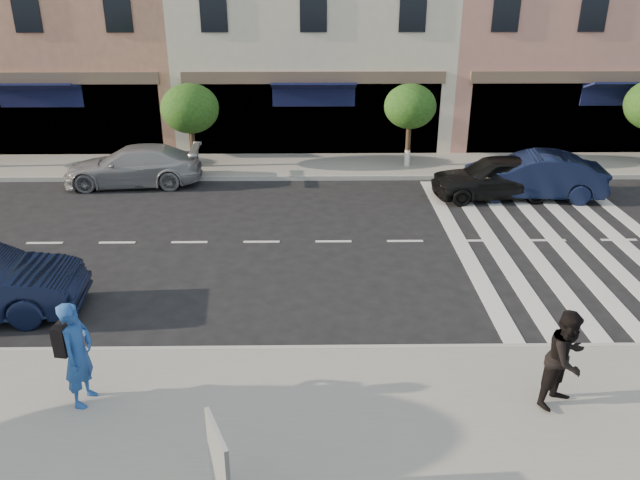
{
  "coord_description": "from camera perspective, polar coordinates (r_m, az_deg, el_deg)",
  "views": [
    {
      "loc": [
        -0.59,
        -11.86,
        6.96
      ],
      "look_at": [
        -0.42,
        0.9,
        1.4
      ],
      "focal_mm": 35.0,
      "sensor_mm": 36.0,
      "label": 1
    }
  ],
  "objects": [
    {
      "name": "sidewalk_far",
      "position": [
        23.89,
        0.67,
        6.78
      ],
      "size": [
        60.0,
        3.0,
        0.15
      ],
      "primitive_type": "cube",
      "color": "gray",
      "rests_on": "ground"
    },
    {
      "name": "street_tree_wb",
      "position": [
        23.55,
        -11.81,
        11.66
      ],
      "size": [
        2.1,
        2.1,
        3.06
      ],
      "color": "#473323",
      "rests_on": "sidewalk_far"
    },
    {
      "name": "sidewalk_near",
      "position": [
        10.66,
        2.7,
        -16.73
      ],
      "size": [
        60.0,
        4.5,
        0.15
      ],
      "primitive_type": "cube",
      "color": "gray",
      "rests_on": "ground"
    },
    {
      "name": "walker",
      "position": [
        11.27,
        21.61,
        -10.07
      ],
      "size": [
        1.09,
        1.06,
        1.77
      ],
      "primitive_type": "imported",
      "rotation": [
        0.0,
        0.0,
        0.66
      ],
      "color": "black",
      "rests_on": "sidewalk_near"
    },
    {
      "name": "building_centre",
      "position": [
        28.9,
        -0.65,
        20.64
      ],
      "size": [
        11.0,
        9.0,
        11.0
      ],
      "primitive_type": "cube",
      "color": "beige",
      "rests_on": "ground"
    },
    {
      "name": "photographer",
      "position": [
        11.25,
        -21.26,
        -9.68
      ],
      "size": [
        0.56,
        0.76,
        1.9
      ],
      "primitive_type": "imported",
      "rotation": [
        0.0,
        0.0,
        1.41
      ],
      "color": "#204A92",
      "rests_on": "sidewalk_near"
    },
    {
      "name": "car_far_right",
      "position": [
        21.68,
        18.88,
        5.59
      ],
      "size": [
        4.64,
        2.02,
        1.49
      ],
      "primitive_type": "imported",
      "rotation": [
        0.0,
        0.0,
        -1.67
      ],
      "color": "black",
      "rests_on": "ground"
    },
    {
      "name": "car_far_left",
      "position": [
        22.75,
        -16.72,
        6.51
      ],
      "size": [
        4.8,
        2.2,
        1.36
      ],
      "primitive_type": "imported",
      "rotation": [
        0.0,
        0.0,
        -1.51
      ],
      "color": "gray",
      "rests_on": "ground"
    },
    {
      "name": "poster_board",
      "position": [
        8.92,
        -9.12,
        -20.2
      ],
      "size": [
        0.43,
        0.87,
        1.41
      ],
      "rotation": [
        0.0,
        0.0,
        0.41
      ],
      "color": "beige",
      "rests_on": "sidewalk_near"
    },
    {
      "name": "street_tree_c",
      "position": [
        23.4,
        8.24,
        11.96
      ],
      "size": [
        1.9,
        1.9,
        3.04
      ],
      "color": "#473323",
      "rests_on": "sidewalk_far"
    },
    {
      "name": "ground",
      "position": [
        13.77,
        1.8,
        -6.84
      ],
      "size": [
        120.0,
        120.0,
        0.0
      ],
      "primitive_type": "plane",
      "color": "black",
      "rests_on": "ground"
    },
    {
      "name": "car_far_mid",
      "position": [
        21.32,
        15.8,
        5.59
      ],
      "size": [
        4.29,
        2.0,
        1.42
      ],
      "primitive_type": "imported",
      "rotation": [
        0.0,
        0.0,
        -1.49
      ],
      "color": "black",
      "rests_on": "ground"
    }
  ]
}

